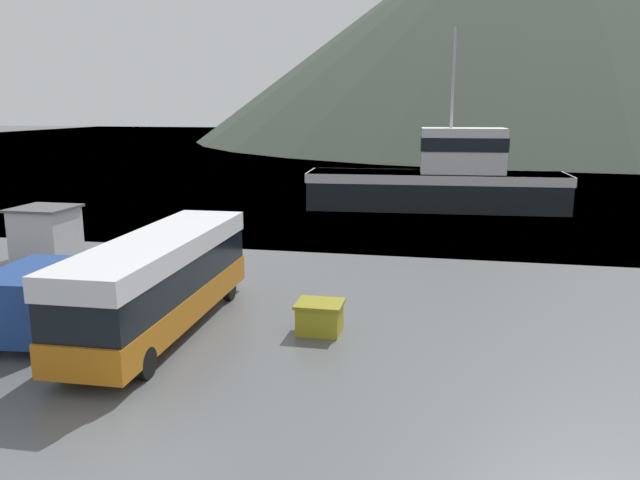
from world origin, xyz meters
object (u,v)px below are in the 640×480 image
object	(u,v)px
dock_kiosk	(46,233)
storage_bin	(320,317)
delivery_van	(43,297)
fishing_boat	(441,180)
tour_bus	(161,278)
small_boat	(397,200)

from	to	relation	value
dock_kiosk	storage_bin	bearing A→B (deg)	-25.26
delivery_van	dock_kiosk	xyz separation A→B (m)	(-6.21, 9.02, 0.07)
fishing_boat	storage_bin	xyz separation A→B (m)	(-3.45, -26.50, -1.63)
tour_bus	storage_bin	distance (m)	5.39
delivery_van	fishing_boat	xyz separation A→B (m)	(12.29, 28.42, 0.91)
tour_bus	delivery_van	xyz separation A→B (m)	(-3.68, -1.03, -0.57)
delivery_van	small_boat	size ratio (longest dim) A/B	0.96
tour_bus	small_boat	distance (m)	28.81
tour_bus	dock_kiosk	bearing A→B (deg)	139.62
dock_kiosk	small_boat	size ratio (longest dim) A/B	0.48
storage_bin	tour_bus	bearing A→B (deg)	-170.25
tour_bus	small_boat	size ratio (longest dim) A/B	1.82
delivery_van	storage_bin	size ratio (longest dim) A/B	3.61
delivery_van	tour_bus	bearing A→B (deg)	10.87
delivery_van	dock_kiosk	size ratio (longest dim) A/B	2.03
fishing_boat	small_boat	size ratio (longest dim) A/B	3.25
dock_kiosk	small_boat	bearing A→B (deg)	53.01
fishing_boat	storage_bin	bearing A→B (deg)	169.09
fishing_boat	small_boat	bearing A→B (deg)	71.06
delivery_van	fishing_boat	distance (m)	30.97
dock_kiosk	small_boat	distance (m)	25.41
delivery_van	dock_kiosk	bearing A→B (deg)	119.70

